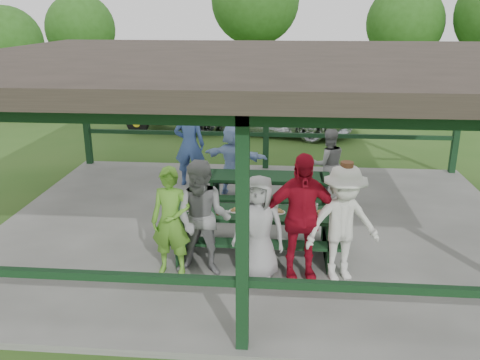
# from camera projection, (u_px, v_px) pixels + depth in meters

# --- Properties ---
(ground) EXTENTS (90.00, 90.00, 0.00)m
(ground) POSITION_uv_depth(u_px,v_px,m) (258.00, 229.00, 9.94)
(ground) COLOR #2A5119
(ground) RESTS_ON ground
(concrete_slab) EXTENTS (10.00, 8.00, 0.10)m
(concrete_slab) POSITION_uv_depth(u_px,v_px,m) (258.00, 227.00, 9.92)
(concrete_slab) COLOR #63635F
(concrete_slab) RESTS_ON ground
(pavilion_structure) EXTENTS (10.60, 8.60, 3.24)m
(pavilion_structure) POSITION_uv_depth(u_px,v_px,m) (260.00, 64.00, 8.93)
(pavilion_structure) COLOR black
(pavilion_structure) RESTS_ON concrete_slab
(picnic_table_near) EXTENTS (2.78, 1.39, 0.75)m
(picnic_table_near) POSITION_uv_depth(u_px,v_px,m) (255.00, 227.00, 8.62)
(picnic_table_near) COLOR black
(picnic_table_near) RESTS_ON concrete_slab
(picnic_table_far) EXTENTS (2.58, 1.39, 0.75)m
(picnic_table_far) POSITION_uv_depth(u_px,v_px,m) (267.00, 188.00, 10.50)
(picnic_table_far) COLOR black
(picnic_table_far) RESTS_ON concrete_slab
(table_setting) EXTENTS (2.39, 0.45, 0.10)m
(table_setting) POSITION_uv_depth(u_px,v_px,m) (270.00, 210.00, 8.53)
(table_setting) COLOR white
(table_setting) RESTS_ON picnic_table_near
(contestant_green) EXTENTS (0.68, 0.49, 1.74)m
(contestant_green) POSITION_uv_depth(u_px,v_px,m) (171.00, 222.00, 7.83)
(contestant_green) COLOR #5B9D2B
(contestant_green) RESTS_ON concrete_slab
(contestant_grey_left) EXTENTS (0.95, 0.77, 1.85)m
(contestant_grey_left) POSITION_uv_depth(u_px,v_px,m) (203.00, 219.00, 7.78)
(contestant_grey_left) COLOR gray
(contestant_grey_left) RESTS_ON concrete_slab
(contestant_grey_mid) EXTENTS (0.90, 0.68, 1.65)m
(contestant_grey_mid) POSITION_uv_depth(u_px,v_px,m) (259.00, 228.00, 7.72)
(contestant_grey_mid) COLOR #99999C
(contestant_grey_mid) RESTS_ON concrete_slab
(contestant_red) EXTENTS (1.25, 0.68, 2.02)m
(contestant_red) POSITION_uv_depth(u_px,v_px,m) (301.00, 218.00, 7.63)
(contestant_red) COLOR #A60E21
(contestant_red) RESTS_ON concrete_slab
(contestant_white_fedora) EXTENTS (1.33, 1.01, 1.89)m
(contestant_white_fedora) POSITION_uv_depth(u_px,v_px,m) (343.00, 223.00, 7.64)
(contestant_white_fedora) COLOR silver
(contestant_white_fedora) RESTS_ON concrete_slab
(spectator_lblue) EXTENTS (1.58, 0.92, 1.62)m
(spectator_lblue) POSITION_uv_depth(u_px,v_px,m) (233.00, 159.00, 11.33)
(spectator_lblue) COLOR #97B4E9
(spectator_lblue) RESTS_ON concrete_slab
(spectator_blue) EXTENTS (0.72, 0.48, 1.96)m
(spectator_blue) POSITION_uv_depth(u_px,v_px,m) (189.00, 145.00, 11.88)
(spectator_blue) COLOR #3B5799
(spectator_blue) RESTS_ON concrete_slab
(spectator_grey) EXTENTS (0.88, 0.75, 1.58)m
(spectator_grey) POSITION_uv_depth(u_px,v_px,m) (328.00, 164.00, 11.03)
(spectator_grey) COLOR gray
(spectator_grey) RESTS_ON concrete_slab
(pickup_truck) EXTENTS (6.27, 4.09, 1.61)m
(pickup_truck) POSITION_uv_depth(u_px,v_px,m) (273.00, 109.00, 17.78)
(pickup_truck) COLOR silver
(pickup_truck) RESTS_ON ground
(farm_trailer) EXTENTS (4.06, 2.16, 1.41)m
(farm_trailer) POSITION_uv_depth(u_px,v_px,m) (171.00, 111.00, 17.92)
(farm_trailer) COLOR #1A4E93
(farm_trailer) RESTS_ON ground
(tree_far_left) EXTENTS (3.09, 3.09, 4.83)m
(tree_far_left) POSITION_uv_depth(u_px,v_px,m) (81.00, 29.00, 22.94)
(tree_far_left) COLOR #311D13
(tree_far_left) RESTS_ON ground
(tree_left) EXTENTS (4.27, 4.27, 6.67)m
(tree_left) POSITION_uv_depth(u_px,v_px,m) (255.00, 1.00, 24.59)
(tree_left) COLOR #311D13
(tree_left) RESTS_ON ground
(tree_mid) EXTENTS (3.34, 3.34, 5.22)m
(tree_mid) POSITION_uv_depth(u_px,v_px,m) (405.00, 23.00, 22.17)
(tree_mid) COLOR #311D13
(tree_mid) RESTS_ON ground
(tree_edge_left) EXTENTS (2.73, 2.73, 4.27)m
(tree_edge_left) POSITION_uv_depth(u_px,v_px,m) (6.00, 43.00, 19.25)
(tree_edge_left) COLOR #311D13
(tree_edge_left) RESTS_ON ground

